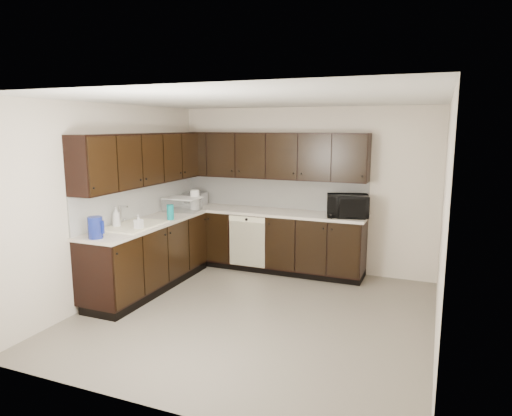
{
  "coord_description": "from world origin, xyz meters",
  "views": [
    {
      "loc": [
        1.93,
        -4.75,
        2.21
      ],
      "look_at": [
        -0.23,
        0.6,
        1.18
      ],
      "focal_mm": 32.0,
      "sensor_mm": 36.0,
      "label": 1
    }
  ],
  "objects_px": {
    "microwave": "(347,206)",
    "toaster_oven": "(195,199)",
    "sink": "(134,231)",
    "blue_pitcher": "(95,228)",
    "storage_bin": "(182,204)"
  },
  "relations": [
    {
      "from": "storage_bin",
      "to": "blue_pitcher",
      "type": "xyz_separation_m",
      "value": [
        -0.02,
        -1.88,
        0.03
      ]
    },
    {
      "from": "sink",
      "to": "microwave",
      "type": "bearing_deg",
      "value": 34.3
    },
    {
      "from": "microwave",
      "to": "toaster_oven",
      "type": "distance_m",
      "value": 2.5
    },
    {
      "from": "microwave",
      "to": "storage_bin",
      "type": "relative_size",
      "value": 1.12
    },
    {
      "from": "microwave",
      "to": "toaster_oven",
      "type": "height_order",
      "value": "microwave"
    },
    {
      "from": "storage_bin",
      "to": "blue_pitcher",
      "type": "height_order",
      "value": "blue_pitcher"
    },
    {
      "from": "sink",
      "to": "microwave",
      "type": "xyz_separation_m",
      "value": [
        2.43,
        1.66,
        0.22
      ]
    },
    {
      "from": "sink",
      "to": "storage_bin",
      "type": "xyz_separation_m",
      "value": [
        0.01,
        1.19,
        0.16
      ]
    },
    {
      "from": "toaster_oven",
      "to": "blue_pitcher",
      "type": "xyz_separation_m",
      "value": [
        0.05,
        -2.41,
        0.02
      ]
    },
    {
      "from": "sink",
      "to": "blue_pitcher",
      "type": "bearing_deg",
      "value": -91.3
    },
    {
      "from": "microwave",
      "to": "blue_pitcher",
      "type": "bearing_deg",
      "value": -150.8
    },
    {
      "from": "sink",
      "to": "blue_pitcher",
      "type": "height_order",
      "value": "sink"
    },
    {
      "from": "microwave",
      "to": "blue_pitcher",
      "type": "height_order",
      "value": "microwave"
    },
    {
      "from": "microwave",
      "to": "toaster_oven",
      "type": "relative_size",
      "value": 1.69
    },
    {
      "from": "toaster_oven",
      "to": "storage_bin",
      "type": "height_order",
      "value": "toaster_oven"
    }
  ]
}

